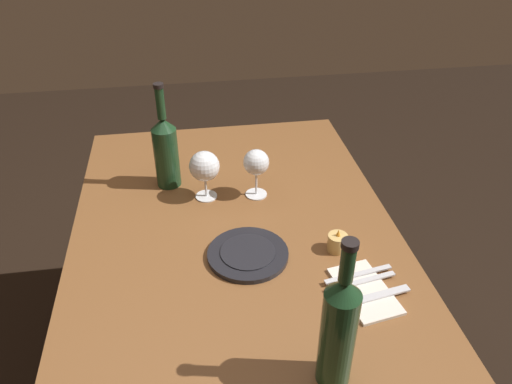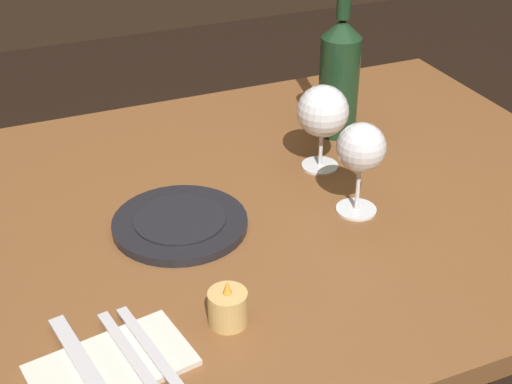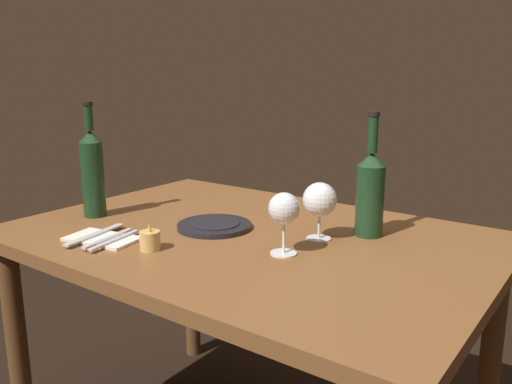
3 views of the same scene
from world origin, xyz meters
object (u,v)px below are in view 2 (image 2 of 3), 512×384
wine_glass_right (323,113)px  table_knife (86,368)px  dinner_plate (180,223)px  folded_napkin (111,365)px  votive_candle (228,308)px  fork_outer (151,350)px  fork_inner (131,356)px  wine_glass_left (361,150)px  wine_bottle (339,73)px

wine_glass_right → table_knife: wine_glass_right is taller
dinner_plate → folded_napkin: size_ratio=1.03×
votive_candle → fork_outer: 0.11m
table_knife → fork_outer: bearing=180.0°
votive_candle → fork_inner: size_ratio=0.37×
wine_glass_right → votive_candle: size_ratio=2.31×
wine_glass_left → fork_inner: wine_glass_left is taller
fork_outer → table_knife: same height
votive_candle → wine_glass_right: bearing=-133.0°
wine_bottle → folded_napkin: size_ratio=1.63×
fork_inner → fork_outer: 0.02m
votive_candle → wine_glass_left: bearing=-149.4°
table_knife → wine_bottle: bearing=-142.0°
wine_bottle → dinner_plate: wine_bottle is taller
dinner_plate → table_knife: 0.33m
wine_glass_right → table_knife: bearing=35.1°
wine_glass_left → wine_glass_right: bearing=-94.7°
wine_glass_left → fork_outer: wine_glass_left is taller
wine_glass_left → fork_inner: size_ratio=0.86×
wine_glass_left → votive_candle: 0.35m
fork_outer → table_knife: 0.08m
wine_glass_left → table_knife: wine_glass_left is taller
fork_inner → fork_outer: same height
folded_napkin → fork_outer: bearing=180.0°
wine_glass_left → votive_candle: bearing=30.6°
dinner_plate → wine_bottle: bearing=-152.7°
wine_glass_left → table_knife: 0.52m
wine_glass_right → fork_outer: size_ratio=0.86×
wine_glass_left → wine_bottle: size_ratio=0.46×
wine_bottle → dinner_plate: (0.38, 0.20, -0.12)m
wine_bottle → fork_outer: bearing=42.2°
wine_glass_right → table_knife: size_ratio=0.74×
fork_outer → table_knife: bearing=0.0°
folded_napkin → fork_inner: fork_inner is taller
wine_glass_left → fork_inner: (0.42, 0.19, -0.10)m
folded_napkin → votive_candle: bearing=-172.1°
votive_candle → dinner_plate: (-0.01, -0.24, -0.02)m
folded_napkin → wine_glass_right: bearing=-143.2°
wine_glass_left → dinner_plate: (0.28, -0.07, -0.10)m
wine_bottle → fork_outer: (0.50, 0.46, -0.11)m
folded_napkin → fork_inner: (-0.03, 0.00, 0.01)m
wine_glass_left → dinner_plate: bearing=-13.2°
wine_glass_right → dinner_plate: size_ratio=0.73×
wine_glass_left → fork_outer: bearing=25.8°
wine_bottle → folded_napkin: 0.73m
votive_candle → table_knife: (0.19, 0.02, -0.01)m
fork_inner → fork_outer: bearing=180.0°
folded_napkin → fork_outer: (-0.05, 0.00, 0.01)m
wine_bottle → dinner_plate: size_ratio=1.58×
dinner_plate → fork_outer: bearing=65.0°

